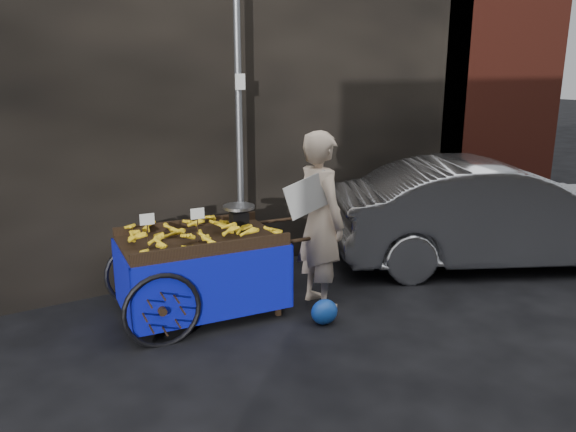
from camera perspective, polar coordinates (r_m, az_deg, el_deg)
ground at (r=5.99m, az=-1.47°, el=-10.49°), size 80.00×80.00×0.00m
building_wall at (r=7.91m, az=-8.85°, el=14.28°), size 13.50×2.00×5.00m
street_pole at (r=6.71m, az=-5.00°, el=10.08°), size 0.12×0.10×4.00m
banana_cart at (r=5.93m, az=-9.36°, el=-3.13°), size 2.34×1.28×1.22m
vendor at (r=6.04m, az=3.31°, el=-0.45°), size 0.77×0.72×1.94m
plastic_bag at (r=5.86m, az=3.71°, el=-9.69°), size 0.29×0.23×0.26m
parked_car at (r=7.88m, az=20.06°, el=0.26°), size 4.43×3.21×1.39m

